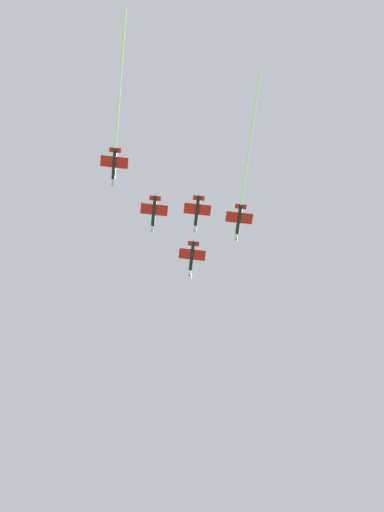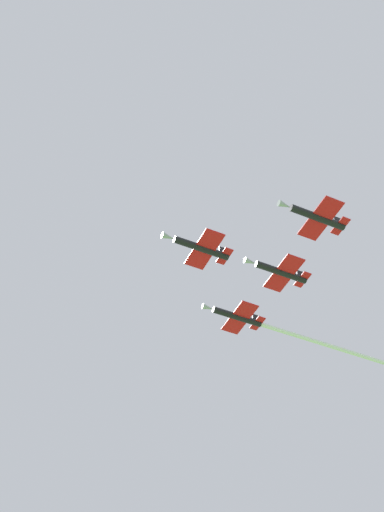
{
  "view_description": "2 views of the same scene",
  "coord_description": "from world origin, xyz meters",
  "px_view_note": "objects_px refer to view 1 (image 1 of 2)",
  "views": [
    {
      "loc": [
        -7.31,
        -52.12,
        1.63
      ],
      "look_at": [
        -0.91,
        16.98,
        205.3
      ],
      "focal_mm": 43.83,
      "sensor_mm": 36.0,
      "label": 1
    },
    {
      "loc": [
        -74.41,
        50.99,
        118.16
      ],
      "look_at": [
        8.14,
        14.79,
        212.99
      ],
      "focal_mm": 48.25,
      "sensor_mm": 36.0,
      "label": 2
    }
  ],
  "objects_px": {
    "jet_starboard_inner": "(245,178)",
    "jet_port_outer": "(197,212)",
    "jet_port_inner": "(154,212)",
    "jet_starboard_outer": "(117,120)",
    "jet_lead": "(192,257)"
  },
  "relations": [
    {
      "from": "jet_starboard_inner",
      "to": "jet_port_outer",
      "type": "bearing_deg",
      "value": 137.88
    },
    {
      "from": "jet_port_inner",
      "to": "jet_starboard_inner",
      "type": "xyz_separation_m",
      "value": [
        29.22,
        -14.02,
        1.27
      ]
    },
    {
      "from": "jet_port_inner",
      "to": "jet_starboard_inner",
      "type": "relative_size",
      "value": 0.23
    },
    {
      "from": "jet_port_inner",
      "to": "jet_starboard_inner",
      "type": "height_order",
      "value": "jet_starboard_inner"
    },
    {
      "from": "jet_starboard_inner",
      "to": "jet_starboard_outer",
      "type": "height_order",
      "value": "jet_starboard_inner"
    },
    {
      "from": "jet_starboard_outer",
      "to": "jet_lead",
      "type": "bearing_deg",
      "value": 56.34
    },
    {
      "from": "jet_port_outer",
      "to": "jet_starboard_outer",
      "type": "relative_size",
      "value": 0.23
    },
    {
      "from": "jet_starboard_inner",
      "to": "jet_port_outer",
      "type": "xyz_separation_m",
      "value": [
        -14.72,
        12.83,
        -0.35
      ]
    },
    {
      "from": "jet_lead",
      "to": "jet_starboard_outer",
      "type": "distance_m",
      "value": 52.26
    },
    {
      "from": "jet_lead",
      "to": "jet_starboard_outer",
      "type": "height_order",
      "value": "jet_starboard_outer"
    },
    {
      "from": "jet_port_inner",
      "to": "jet_port_outer",
      "type": "height_order",
      "value": "jet_port_outer"
    },
    {
      "from": "jet_port_inner",
      "to": "jet_starboard_outer",
      "type": "relative_size",
      "value": 0.23
    },
    {
      "from": "jet_lead",
      "to": "jet_starboard_inner",
      "type": "bearing_deg",
      "value": -63.48
    },
    {
      "from": "jet_lead",
      "to": "jet_port_outer",
      "type": "relative_size",
      "value": 1.0
    },
    {
      "from": "jet_lead",
      "to": "jet_starboard_inner",
      "type": "distance_m",
      "value": 32.46
    }
  ]
}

